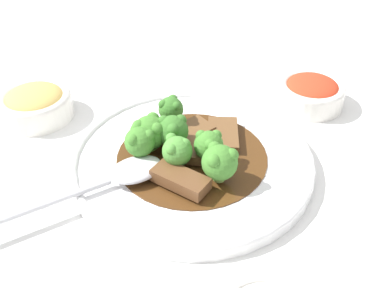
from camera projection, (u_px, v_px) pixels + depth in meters
ground_plane at (192, 165)px, 0.56m from camera, size 4.00×4.00×0.00m
main_plate at (192, 159)px, 0.56m from camera, size 0.30×0.30×0.02m
beef_strip_0 at (223, 134)px, 0.58m from camera, size 0.08×0.07×0.01m
beef_strip_1 at (180, 180)px, 0.50m from camera, size 0.03×0.07×0.02m
beef_strip_2 at (192, 149)px, 0.55m from camera, size 0.05×0.04×0.01m
beef_strip_3 at (186, 133)px, 0.58m from camera, size 0.08×0.06×0.01m
broccoli_floret_0 at (140, 141)px, 0.53m from camera, size 0.04×0.04×0.04m
broccoli_floret_1 at (173, 130)px, 0.54m from camera, size 0.04×0.04×0.05m
broccoli_floret_2 at (171, 109)px, 0.58m from camera, size 0.03×0.03×0.04m
broccoli_floret_3 at (220, 162)px, 0.50m from camera, size 0.04×0.04×0.05m
broccoli_floret_4 at (209, 145)px, 0.53m from camera, size 0.04×0.04×0.04m
broccoli_floret_5 at (150, 132)px, 0.55m from camera, size 0.04×0.04×0.05m
broccoli_floret_6 at (175, 150)px, 0.52m from camera, size 0.04×0.04×0.04m
serving_spoon at (119, 176)px, 0.51m from camera, size 0.23×0.12×0.01m
side_bowl_kimchi at (311, 92)px, 0.66m from camera, size 0.10×0.10×0.04m
side_bowl_appetizer at (36, 103)px, 0.64m from camera, size 0.10×0.10×0.04m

